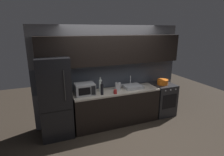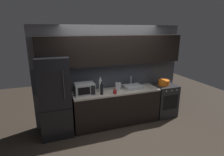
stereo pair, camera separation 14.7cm
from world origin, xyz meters
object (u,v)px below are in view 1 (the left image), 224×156
Objects in this scene: wine_bottle_clear at (100,86)px; oven_range at (163,99)px; kettle at (118,86)px; mug_red at (115,92)px; microwave at (85,89)px; refrigerator at (55,98)px; cooking_pot at (163,82)px; wine_bottle_dark at (102,89)px.

oven_range is at bearing -2.03° from wine_bottle_clear.
kettle is at bearing -4.08° from wine_bottle_clear.
microwave is at bearing 162.26° from mug_red.
mug_red is (1.37, -0.20, 0.03)m from refrigerator.
kettle reaches higher than oven_range.
wine_bottle_dark is at bearing -175.55° from cooking_pot.
microwave is 0.73m from mug_red.
refrigerator is 1.07m from wine_bottle_dark.
refrigerator reaches higher than mug_red.
microwave is at bearing -179.11° from kettle.
cooking_pot is (1.52, 0.20, 0.02)m from mug_red.
cooking_pot reaches higher than mug_red.
refrigerator is at bearing -180.00° from cooking_pot.
microwave is 1.53× the size of cooking_pot.
wine_bottle_dark is 1.07× the size of cooking_pot.
wine_bottle_clear is at bearing 177.96° from cooking_pot.
wine_bottle_clear is (0.03, 0.21, 0.02)m from wine_bottle_dark.
kettle is (1.54, 0.03, 0.08)m from refrigerator.
refrigerator is at bearing -176.61° from wine_bottle_clear.
wine_bottle_clear reaches higher than wine_bottle_dark.
wine_bottle_clear is at bearing 177.97° from oven_range.
oven_range is at bearing -1.79° from cooking_pot.
oven_range is 4.28× the size of kettle.
wine_bottle_clear is 0.40m from mug_red.
cooking_pot is at bearing 178.21° from oven_range.
cooking_pot reaches higher than oven_range.
wine_bottle_dark is at bearing -23.26° from microwave.
mug_red is (0.28, -0.27, -0.10)m from wine_bottle_clear.
wine_bottle_clear is 1.23× the size of cooking_pot.
wine_bottle_clear is at bearing 6.47° from microwave.
refrigerator is 0.69m from microwave.
wine_bottle_clear reaches higher than cooking_pot.
wine_bottle_dark reaches higher than oven_range.
wine_bottle_dark is (1.05, -0.14, 0.11)m from refrigerator.
microwave is at bearing 179.50° from oven_range.
kettle is (-1.39, 0.03, 0.54)m from oven_range.
oven_range is 2.81× the size of wine_bottle_dark.
refrigerator is 1.09m from wine_bottle_clear.
microwave is 2.19× the size of kettle.
wine_bottle_dark is at bearing 169.31° from mug_red.
microwave reaches higher than cooking_pot.
kettle is 0.66× the size of wine_bottle_dark.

